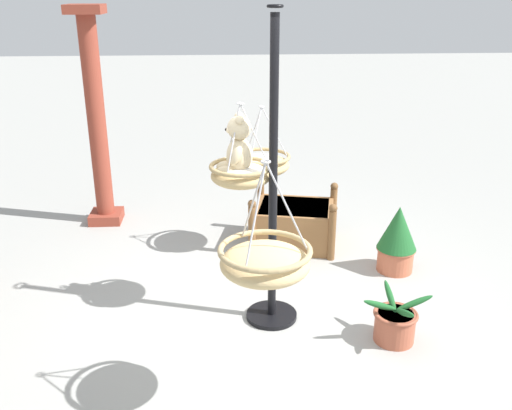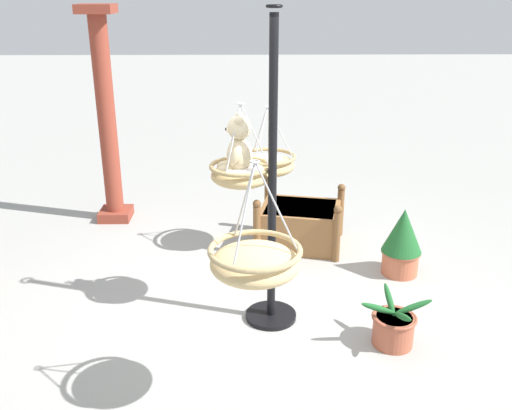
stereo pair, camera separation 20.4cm
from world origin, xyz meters
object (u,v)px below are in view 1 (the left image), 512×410
(hanging_basket_right_low, at_px, (261,164))
(potted_plant_bushy_green, at_px, (397,238))
(hanging_basket_with_teddy, at_px, (241,174))
(hanging_basket_left_high, at_px, (265,261))
(display_pole_central, at_px, (273,232))
(teddy_bear, at_px, (238,149))
(wooden_planter_box, at_px, (294,223))
(potted_plant_tall_leafy, at_px, (395,323))
(greenhouse_pillar_right, at_px, (97,124))

(hanging_basket_right_low, distance_m, potted_plant_bushy_green, 1.57)
(hanging_basket_with_teddy, bearing_deg, hanging_basket_left_high, -175.79)
(hanging_basket_with_teddy, xyz_separation_m, hanging_basket_left_high, (-1.31, -0.10, -0.13))
(display_pole_central, relative_size, hanging_basket_right_low, 3.59)
(hanging_basket_right_low, bearing_deg, display_pole_central, 179.80)
(teddy_bear, bearing_deg, wooden_planter_box, -25.95)
(display_pole_central, bearing_deg, potted_plant_bushy_green, -59.07)
(hanging_basket_right_low, bearing_deg, potted_plant_tall_leafy, -151.40)
(hanging_basket_with_teddy, xyz_separation_m, potted_plant_bushy_green, (0.64, -1.58, -0.92))
(display_pole_central, distance_m, potted_plant_tall_leafy, 1.23)
(greenhouse_pillar_right, xyz_separation_m, potted_plant_tall_leafy, (-2.68, -2.80, -1.05))
(hanging_basket_right_low, height_order, greenhouse_pillar_right, greenhouse_pillar_right)
(display_pole_central, distance_m, greenhouse_pillar_right, 2.96)
(hanging_basket_with_teddy, height_order, potted_plant_tall_leafy, hanging_basket_with_teddy)
(teddy_bear, xyz_separation_m, potted_plant_bushy_green, (0.64, -1.60, -1.14))
(display_pole_central, xyz_separation_m, teddy_bear, (0.15, 0.27, 0.67))
(teddy_bear, bearing_deg, display_pole_central, -118.74)
(teddy_bear, distance_m, greenhouse_pillar_right, 2.66)
(greenhouse_pillar_right, height_order, potted_plant_bushy_green, greenhouse_pillar_right)
(hanging_basket_with_teddy, bearing_deg, greenhouse_pillar_right, 36.69)
(potted_plant_bushy_green, bearing_deg, potted_plant_tall_leafy, 163.25)
(greenhouse_pillar_right, bearing_deg, wooden_planter_box, -109.47)
(display_pole_central, distance_m, wooden_planter_box, 1.65)
(teddy_bear, xyz_separation_m, potted_plant_tall_leafy, (-0.55, -1.24, -1.32))
(greenhouse_pillar_right, bearing_deg, hanging_basket_with_teddy, -143.31)
(potted_plant_bushy_green, bearing_deg, hanging_basket_right_low, 66.85)
(hanging_basket_left_high, xyz_separation_m, potted_plant_bushy_green, (1.95, -1.48, -0.79))
(teddy_bear, xyz_separation_m, hanging_basket_right_low, (1.21, -0.28, -0.50))
(hanging_basket_with_teddy, bearing_deg, potted_plant_bushy_green, -67.75)
(display_pole_central, height_order, wooden_planter_box, display_pole_central)
(teddy_bear, height_order, hanging_basket_left_high, hanging_basket_left_high)
(potted_plant_bushy_green, bearing_deg, wooden_planter_box, 53.40)
(hanging_basket_right_low, relative_size, wooden_planter_box, 0.68)
(display_pole_central, height_order, potted_plant_tall_leafy, display_pole_central)
(potted_plant_bushy_green, bearing_deg, teddy_bear, 111.95)
(hanging_basket_with_teddy, relative_size, teddy_bear, 1.39)
(hanging_basket_left_high, xyz_separation_m, hanging_basket_right_low, (2.52, -0.16, -0.16))
(wooden_planter_box, bearing_deg, hanging_basket_right_low, 109.91)
(greenhouse_pillar_right, bearing_deg, potted_plant_bushy_green, -115.16)
(potted_plant_tall_leafy, xyz_separation_m, potted_plant_bushy_green, (1.20, -0.36, 0.19))
(hanging_basket_right_low, bearing_deg, teddy_bear, 167.05)
(hanging_basket_right_low, bearing_deg, hanging_basket_left_high, 176.40)
(hanging_basket_left_high, xyz_separation_m, potted_plant_tall_leafy, (0.76, -1.12, -0.98))
(hanging_basket_left_high, distance_m, potted_plant_tall_leafy, 1.67)
(hanging_basket_left_high, bearing_deg, display_pole_central, -7.56)
(greenhouse_pillar_right, bearing_deg, potted_plant_tall_leafy, -133.75)
(wooden_planter_box, bearing_deg, greenhouse_pillar_right, 70.53)
(display_pole_central, distance_m, hanging_basket_left_high, 1.21)
(wooden_planter_box, height_order, potted_plant_tall_leafy, wooden_planter_box)
(display_pole_central, xyz_separation_m, hanging_basket_right_low, (1.36, -0.00, 0.17))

